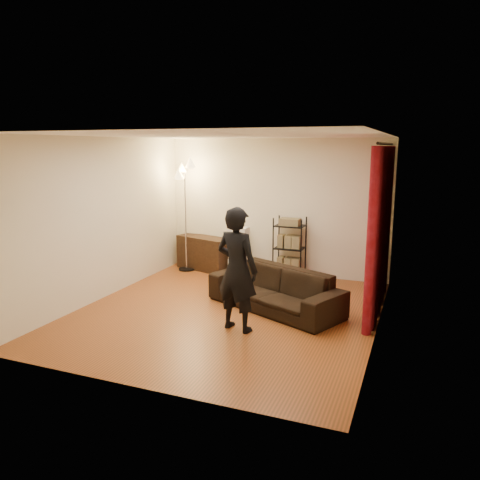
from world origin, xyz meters
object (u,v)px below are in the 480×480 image
at_px(media_cabinet, 204,253).
at_px(storage_boxes, 239,250).
at_px(floor_lamp, 186,217).
at_px(person, 237,269).
at_px(wire_shelf, 289,248).
at_px(sofa, 275,289).

bearing_deg(media_cabinet, storage_boxes, 13.51).
distance_m(media_cabinet, storage_boxes, 0.82).
distance_m(media_cabinet, floor_lamp, 0.86).
relative_size(person, floor_lamp, 0.78).
relative_size(media_cabinet, wire_shelf, 0.98).
relative_size(media_cabinet, storage_boxes, 1.23).
bearing_deg(storage_boxes, person, -69.07).
bearing_deg(wire_shelf, storage_boxes, 174.96).
bearing_deg(media_cabinet, floor_lamp, -131.59).
height_order(storage_boxes, wire_shelf, wire_shelf).
height_order(sofa, person, person).
bearing_deg(storage_boxes, sofa, -53.62).
relative_size(storage_boxes, wire_shelf, 0.79).
height_order(person, wire_shelf, person).
bearing_deg(media_cabinet, person, -39.43).
relative_size(sofa, wire_shelf, 1.84).
bearing_deg(floor_lamp, media_cabinet, 31.43).
xyz_separation_m(person, storage_boxes, (-1.06, 2.77, -0.39)).
distance_m(sofa, storage_boxes, 2.20).
bearing_deg(floor_lamp, wire_shelf, 4.59).
xyz_separation_m(sofa, storage_boxes, (-1.30, 1.77, 0.16)).
relative_size(sofa, storage_boxes, 2.31).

